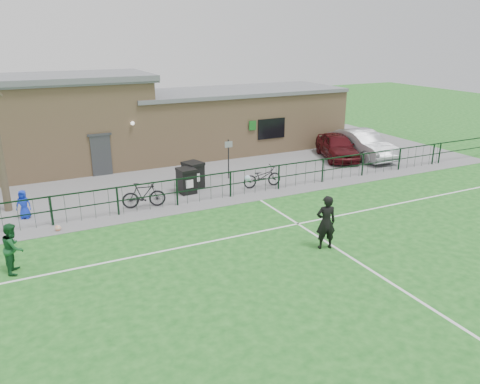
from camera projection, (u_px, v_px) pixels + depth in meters
name	position (u px, v px, depth m)	size (l,w,h in m)	color
ground	(315.00, 282.00, 13.82)	(90.00, 90.00, 0.00)	#1B5C1C
paving_strip	(171.00, 169.00, 25.29)	(34.00, 13.00, 0.02)	slate
pitch_line_touch	(212.00, 202.00, 20.45)	(28.00, 0.10, 0.01)	white
pitch_line_mid	(252.00, 233.00, 17.22)	(28.00, 0.10, 0.01)	white
pitch_line_perp	(367.00, 268.00, 14.65)	(0.10, 16.00, 0.01)	white
perimeter_fence	(210.00, 187.00, 20.42)	(28.00, 0.10, 1.20)	black
wheelie_bin_left	(193.00, 176.00, 22.16)	(0.75, 0.85, 1.14)	black
wheelie_bin_right	(186.00, 182.00, 21.38)	(0.71, 0.80, 1.07)	black
sign_post	(228.00, 159.00, 23.36)	(0.06, 0.06, 2.00)	black
car_maroon	(337.00, 146.00, 27.25)	(1.73, 4.31, 1.47)	#430C10
car_silver	(362.00, 144.00, 27.46)	(1.69, 4.85, 1.60)	#A5A7AD
bicycle_d	(144.00, 195.00, 19.57)	(0.51, 1.81, 1.09)	black
bicycle_e	(262.00, 177.00, 22.22)	(0.67, 1.92, 1.01)	black
spectator_child	(24.00, 204.00, 18.39)	(0.57, 0.37, 1.16)	#1632D1
goalkeeper_kick	(324.00, 221.00, 15.77)	(1.86, 3.58, 1.93)	black
outfield_player	(13.00, 248.00, 14.22)	(0.77, 0.60, 1.59)	#164F26
ball_ground	(58.00, 228.00, 17.38)	(0.23, 0.23, 0.23)	white
clubhouse	(138.00, 121.00, 26.76)	(24.25, 5.40, 4.96)	tan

